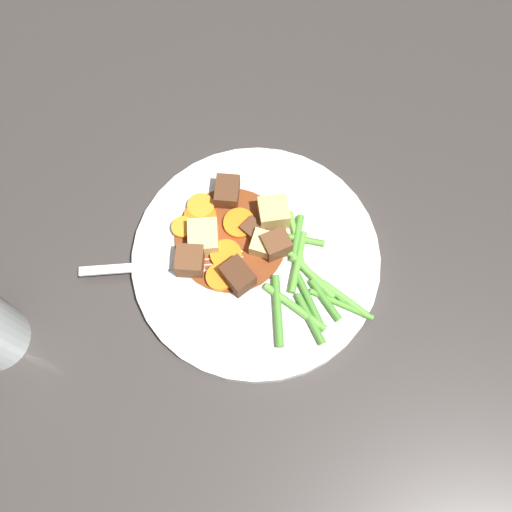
{
  "coord_description": "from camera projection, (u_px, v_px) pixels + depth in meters",
  "views": [
    {
      "loc": [
        -0.13,
        0.18,
        0.6
      ],
      "look_at": [
        0.0,
        0.0,
        0.02
      ],
      "focal_mm": 40.96,
      "sensor_mm": 36.0,
      "label": 1
    }
  ],
  "objects": [
    {
      "name": "potato_chunk_2",
      "position": [
        259.0,
        242.0,
        0.62
      ],
      "size": [
        0.03,
        0.03,
        0.02
      ],
      "primitive_type": "cube",
      "rotation": [
        0.0,
        0.0,
        5.03
      ],
      "color": "#E5CC7A",
      "rests_on": "dinner_plate"
    },
    {
      "name": "carrot_slice_2",
      "position": [
        199.0,
        220.0,
        0.64
      ],
      "size": [
        0.04,
        0.04,
        0.01
      ],
      "primitive_type": "cylinder",
      "rotation": [
        0.0,
        0.0,
        0.12
      ],
      "color": "orange",
      "rests_on": "dinner_plate"
    },
    {
      "name": "meat_chunk_3",
      "position": [
        234.0,
        273.0,
        0.61
      ],
      "size": [
        0.04,
        0.03,
        0.03
      ],
      "primitive_type": "cube",
      "rotation": [
        0.0,
        0.0,
        5.99
      ],
      "color": "#4C2B19",
      "rests_on": "dinner_plate"
    },
    {
      "name": "green_bean_11",
      "position": [
        278.0,
        311.0,
        0.6
      ],
      "size": [
        0.05,
        0.07,
        0.01
      ],
      "primitive_type": "cylinder",
      "rotation": [
        0.0,
        1.57,
        2.23
      ],
      "color": "#4C8E33",
      "rests_on": "dinner_plate"
    },
    {
      "name": "stew_sauce",
      "position": [
        232.0,
        237.0,
        0.63
      ],
      "size": [
        0.12,
        0.12,
        0.0
      ],
      "primitive_type": "cylinder",
      "color": "brown",
      "rests_on": "dinner_plate"
    },
    {
      "name": "meat_chunk_1",
      "position": [
        227.0,
        192.0,
        0.64
      ],
      "size": [
        0.04,
        0.04,
        0.02
      ],
      "primitive_type": "cube",
      "rotation": [
        0.0,
        0.0,
        3.66
      ],
      "color": "#56331E",
      "rests_on": "dinner_plate"
    },
    {
      "name": "green_bean_3",
      "position": [
        310.0,
        302.0,
        0.61
      ],
      "size": [
        0.06,
        0.04,
        0.01
      ],
      "primitive_type": "cylinder",
      "rotation": [
        0.0,
        1.57,
        2.57
      ],
      "color": "#4C8E33",
      "rests_on": "dinner_plate"
    },
    {
      "name": "green_bean_9",
      "position": [
        345.0,
        299.0,
        0.61
      ],
      "size": [
        0.06,
        0.01,
        0.01
      ],
      "primitive_type": "cylinder",
      "rotation": [
        0.0,
        1.57,
        3.08
      ],
      "color": "#66AD42",
      "rests_on": "dinner_plate"
    },
    {
      "name": "fork",
      "position": [
        167.0,
        265.0,
        0.62
      ],
      "size": [
        0.15,
        0.12,
        0.0
      ],
      "color": "silver",
      "rests_on": "dinner_plate"
    },
    {
      "name": "ground_plane",
      "position": [
        256.0,
        261.0,
        0.64
      ],
      "size": [
        3.0,
        3.0,
        0.0
      ],
      "primitive_type": "plane",
      "color": "#383330"
    },
    {
      "name": "green_bean_0",
      "position": [
        341.0,
        304.0,
        0.61
      ],
      "size": [
        0.07,
        0.02,
        0.01
      ],
      "primitive_type": "cylinder",
      "rotation": [
        0.0,
        1.57,
        3.32
      ],
      "color": "#599E38",
      "rests_on": "dinner_plate"
    },
    {
      "name": "meat_chunk_4",
      "position": [
        276.0,
        245.0,
        0.62
      ],
      "size": [
        0.04,
        0.04,
        0.03
      ],
      "primitive_type": "cube",
      "rotation": [
        0.0,
        0.0,
        5.74
      ],
      "color": "brown",
      "rests_on": "dinner_plate"
    },
    {
      "name": "green_bean_12",
      "position": [
        306.0,
        269.0,
        0.62
      ],
      "size": [
        0.08,
        0.03,
        0.01
      ],
      "primitive_type": "cylinder",
      "rotation": [
        0.0,
        1.57,
        2.91
      ],
      "color": "#66AD42",
      "rests_on": "dinner_plate"
    },
    {
      "name": "carrot_slice_0",
      "position": [
        239.0,
        224.0,
        0.64
      ],
      "size": [
        0.04,
        0.04,
        0.01
      ],
      "primitive_type": "cylinder",
      "rotation": [
        0.0,
        0.0,
        0.22
      ],
      "color": "orange",
      "rests_on": "dinner_plate"
    },
    {
      "name": "potato_chunk_0",
      "position": [
        273.0,
        213.0,
        0.63
      ],
      "size": [
        0.04,
        0.04,
        0.03
      ],
      "primitive_type": "cube",
      "rotation": [
        0.0,
        0.0,
        0.75
      ],
      "color": "#DBBC6B",
      "rests_on": "dinner_plate"
    },
    {
      "name": "meat_chunk_0",
      "position": [
        190.0,
        261.0,
        0.61
      ],
      "size": [
        0.04,
        0.04,
        0.03
      ],
      "primitive_type": "cube",
      "rotation": [
        0.0,
        0.0,
        5.26
      ],
      "color": "brown",
      "rests_on": "dinner_plate"
    },
    {
      "name": "green_bean_8",
      "position": [
        297.0,
        238.0,
        0.63
      ],
      "size": [
        0.03,
        0.05,
        0.01
      ],
      "primitive_type": "cylinder",
      "rotation": [
        0.0,
        1.57,
        1.99
      ],
      "color": "#4C8E33",
      "rests_on": "dinner_plate"
    },
    {
      "name": "potato_chunk_1",
      "position": [
        203.0,
        237.0,
        0.62
      ],
      "size": [
        0.05,
        0.05,
        0.02
      ],
      "primitive_type": "cube",
      "rotation": [
        0.0,
        0.0,
        3.82
      ],
      "color": "#E5CC7A",
      "rests_on": "dinner_plate"
    },
    {
      "name": "dinner_plate",
      "position": [
        256.0,
        258.0,
        0.63
      ],
      "size": [
        0.27,
        0.27,
        0.02
      ],
      "primitive_type": "cylinder",
      "color": "white",
      "rests_on": "ground_plane"
    },
    {
      "name": "meat_chunk_2",
      "position": [
        253.0,
        230.0,
        0.63
      ],
      "size": [
        0.03,
        0.02,
        0.02
      ],
      "primitive_type": "cube",
      "rotation": [
        0.0,
        0.0,
        4.57
      ],
      "color": "#56331E",
      "rests_on": "dinner_plate"
    },
    {
      "name": "green_bean_2",
      "position": [
        301.0,
        239.0,
        0.63
      ],
      "size": [
        0.05,
        0.03,
        0.01
      ],
      "primitive_type": "cylinder",
      "rotation": [
        0.0,
        1.57,
        3.54
      ],
      "color": "#599E38",
      "rests_on": "dinner_plate"
    },
    {
      "name": "carrot_slice_5",
      "position": [
        183.0,
        228.0,
        0.63
      ],
      "size": [
        0.03,
        0.03,
        0.01
      ],
      "primitive_type": "cylinder",
      "rotation": [
        0.0,
        0.0,
        1.9
      ],
      "color": "orange",
      "rests_on": "dinner_plate"
    },
    {
      "name": "green_bean_5",
      "position": [
        298.0,
        262.0,
        0.62
      ],
      "size": [
        0.03,
        0.07,
        0.01
      ],
      "primitive_type": "cylinder",
      "rotation": [
        0.0,
        1.57,
        1.97
      ],
      "color": "#599E38",
      "rests_on": "dinner_plate"
    },
    {
      "name": "carrot_slice_3",
      "position": [
        201.0,
        207.0,
        0.64
      ],
      "size": [
        0.04,
        0.04,
        0.01
      ],
      "primitive_type": "cylinder",
      "rotation": [
        0.0,
        0.0,
        2.86
      ],
      "color": "orange",
      "rests_on": "dinner_plate"
    },
    {
      "name": "green_bean_7",
      "position": [
        327.0,
        296.0,
        0.61
      ],
      "size": [
        0.05,
        0.03,
        0.01
      ],
      "primitive_type": "cylinder",
      "rotation": [
        0.0,
        1.57,
        2.76
      ],
      "color": "#4C8E33",
      "rests_on": "dinner_plate"
    },
    {
      "name": "carrot_slice_4",
      "position": [
        220.0,
        277.0,
        0.61
      ],
      "size": [
        0.03,
        0.03,
        0.01
      ],
      "primitive_type": "cylinder",
      "rotation": [
        0.0,
        0.0,
        1.63
      ],
      "color": "orange",
      "rests_on": "dinner_plate"
    },
    {
      "name": "green_bean_6",
      "position": [
        295.0,
        307.0,
        0.6
      ],
      "size": [
        0.08,
        0.01,
        0.01
      ],
      "primitive_type": "cylinder",
      "rotation": [
        0.0,
        1.57,
        3.1
      ],
      "color": "#66AD42",
      "rests_on": "dinner_plate"
    },
    {
      "name": "green_bean_4",
      "position": [
        310.0,
        319.0,
        0.6
      ],
      "size": [
        0.05,
        0.04,
        0.01
      ],
      "primitive_type": "cylinder",
      "rotation": [
        0.0,
        1.57,
        2.62
      ],
      "color": "#4C8E33",
      "rests_on": "dinner_plate"
    },
    {
      "name": "green_bean_10",
      "position": [
        297.0,
        240.0,
        0.63
      ],
      "size": [
        0.05,
        0.05,
        0.01
      ],
      "primitive_type": "cylinder",
      "rotation": [
        0.0,
        1.57,
        2.37
      ],
      "color": "#66AD42",
      "rests_on": "dinner_plate"
    },
    {
      "name": "green_bean_1",
      "position": [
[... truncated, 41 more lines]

